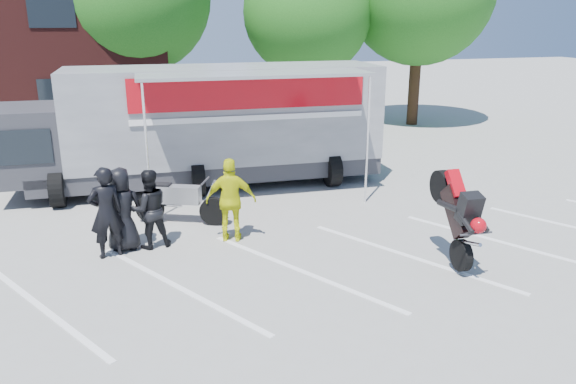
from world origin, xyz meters
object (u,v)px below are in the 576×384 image
tree_mid (307,13)px  spectator_leather_b (106,213)px  spectator_leather_a (122,209)px  spectator_leather_c (149,209)px  stunt_bike_rider (441,259)px  transporter_truck (211,184)px  parked_motorcycle (183,223)px  spectator_hivis (231,200)px

tree_mid → spectator_leather_b: size_ratio=3.98×
spectator_leather_a → spectator_leather_c: 0.56m
stunt_bike_rider → spectator_leather_b: 6.96m
tree_mid → transporter_truck: size_ratio=0.71×
spectator_leather_a → transporter_truck: bearing=-113.8°
transporter_truck → parked_motorcycle: size_ratio=4.66×
spectator_leather_c → spectator_hivis: 1.76m
spectator_hivis → transporter_truck: bearing=-77.5°
parked_motorcycle → spectator_hivis: spectator_hivis is taller
transporter_truck → stunt_bike_rider: bearing=-59.3°
tree_mid → parked_motorcycle: 13.52m
spectator_leather_b → spectator_hivis: spectator_leather_b is taller
tree_mid → spectator_leather_b: 15.32m
parked_motorcycle → spectator_leather_c: spectator_leather_c is taller
transporter_truck → stunt_bike_rider: transporter_truck is taller
tree_mid → stunt_bike_rider: tree_mid is taller
parked_motorcycle → spectator_hivis: 1.94m
parked_motorcycle → spectator_leather_c: bearing=171.8°
parked_motorcycle → stunt_bike_rider: (4.90, -3.65, 0.00)m
stunt_bike_rider → spectator_leather_a: 6.77m
transporter_truck → spectator_leather_c: (-2.01, -4.36, 0.87)m
spectator_leather_c → spectator_leather_b: bearing=8.1°
parked_motorcycle → spectator_hivis: (0.95, -1.41, 0.94)m
tree_mid → stunt_bike_rider: size_ratio=3.68×
tree_mid → parked_motorcycle: tree_mid is taller
stunt_bike_rider → spectator_hivis: size_ratio=1.11×
parked_motorcycle → spectator_leather_c: 1.74m
parked_motorcycle → transporter_truck: bearing=2.7°
spectator_leather_b → spectator_hivis: (2.62, 0.14, -0.02)m
stunt_bike_rider → transporter_truck: bearing=121.2°
transporter_truck → stunt_bike_rider: size_ratio=5.19×
spectator_leather_a → spectator_leather_c: size_ratio=1.04×
parked_motorcycle → spectator_leather_b: (-1.67, -1.54, 0.97)m
stunt_bike_rider → spectator_leather_a: (-6.26, 2.41, 0.90)m
spectator_leather_b → spectator_hivis: bearing=169.5°
tree_mid → stunt_bike_rider: (-1.83, -14.29, -4.94)m
stunt_bike_rider → spectator_hivis: spectator_hivis is taller
spectator_leather_b → spectator_leather_c: (0.87, 0.27, -0.10)m
spectator_leather_b → transporter_truck: bearing=-135.3°
spectator_leather_a → parked_motorcycle: bearing=-130.8°
spectator_leather_b → spectator_leather_c: spectator_leather_b is taller
spectator_leather_a → spectator_leather_b: 0.44m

